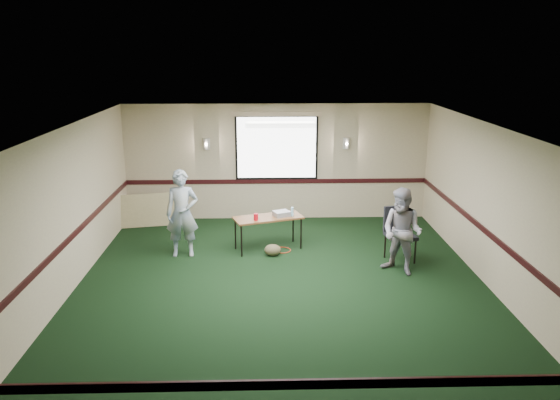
{
  "coord_description": "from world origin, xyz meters",
  "views": [
    {
      "loc": [
        -0.28,
        -8.41,
        3.93
      ],
      "look_at": [
        0.0,
        1.3,
        1.2
      ],
      "focal_mm": 35.0,
      "sensor_mm": 36.0,
      "label": 1
    }
  ],
  "objects_px": {
    "folding_table": "(268,219)",
    "projector": "(281,214)",
    "conference_chair": "(399,229)",
    "person_right": "(402,232)",
    "person_left": "(182,213)"
  },
  "relations": [
    {
      "from": "person_left",
      "to": "person_right",
      "type": "distance_m",
      "value": 4.14
    },
    {
      "from": "conference_chair",
      "to": "person_left",
      "type": "xyz_separation_m",
      "value": [
        -4.13,
        0.31,
        0.25
      ]
    },
    {
      "from": "folding_table",
      "to": "projector",
      "type": "bearing_deg",
      "value": -8.19
    },
    {
      "from": "projector",
      "to": "person_left",
      "type": "xyz_separation_m",
      "value": [
        -1.92,
        -0.34,
        0.12
      ]
    },
    {
      "from": "conference_chair",
      "to": "person_left",
      "type": "relative_size",
      "value": 0.6
    },
    {
      "from": "projector",
      "to": "conference_chair",
      "type": "height_order",
      "value": "conference_chair"
    },
    {
      "from": "folding_table",
      "to": "conference_chair",
      "type": "distance_m",
      "value": 2.54
    },
    {
      "from": "folding_table",
      "to": "conference_chair",
      "type": "bearing_deg",
      "value": -32.31
    },
    {
      "from": "projector",
      "to": "conference_chair",
      "type": "xyz_separation_m",
      "value": [
        2.2,
        -0.65,
        -0.13
      ]
    },
    {
      "from": "projector",
      "to": "person_right",
      "type": "bearing_deg",
      "value": -56.46
    },
    {
      "from": "person_left",
      "to": "person_right",
      "type": "bearing_deg",
      "value": -17.55
    },
    {
      "from": "person_left",
      "to": "conference_chair",
      "type": "bearing_deg",
      "value": -8.04
    },
    {
      "from": "folding_table",
      "to": "conference_chair",
      "type": "xyz_separation_m",
      "value": [
        2.47,
        -0.6,
        -0.03
      ]
    },
    {
      "from": "conference_chair",
      "to": "person_right",
      "type": "height_order",
      "value": "person_right"
    },
    {
      "from": "conference_chair",
      "to": "person_left",
      "type": "height_order",
      "value": "person_left"
    }
  ]
}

